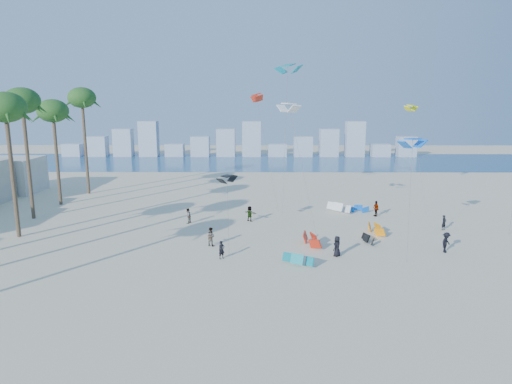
{
  "coord_description": "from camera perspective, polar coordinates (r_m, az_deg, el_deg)",
  "views": [
    {
      "loc": [
        3.35,
        -25.88,
        12.96
      ],
      "look_at": [
        3.0,
        16.0,
        4.5
      ],
      "focal_mm": 31.41,
      "sensor_mm": 36.0,
      "label": 1
    }
  ],
  "objects": [
    {
      "name": "kitesurfers_far",
      "position": [
        45.66,
        9.18,
        -4.08
      ],
      "size": [
        27.53,
        14.79,
        1.81
      ],
      "color": "black",
      "rests_on": "ground"
    },
    {
      "name": "kitesurfer_mid",
      "position": [
        41.31,
        -5.81,
        -5.67
      ],
      "size": [
        1.04,
        0.96,
        1.73
      ],
      "primitive_type": "imported",
      "rotation": [
        0.0,
        0.0,
        2.7
      ],
      "color": "gray",
      "rests_on": "ground"
    },
    {
      "name": "ground",
      "position": [
        29.14,
        -6.39,
        -15.07
      ],
      "size": [
        220.0,
        220.0,
        0.0
      ],
      "primitive_type": "plane",
      "color": "beige",
      "rests_on": "ground"
    },
    {
      "name": "flying_kites",
      "position": [
        49.56,
        11.48,
        10.37
      ],
      "size": [
        33.13,
        24.06,
        17.92
      ],
      "color": "black",
      "rests_on": "ground"
    },
    {
      "name": "grounded_kites",
      "position": [
        46.33,
        10.69,
        -4.41
      ],
      "size": [
        11.77,
        20.59,
        1.07
      ],
      "color": "#0B808E",
      "rests_on": "ground"
    },
    {
      "name": "distant_skyline",
      "position": [
        108.43,
        -1.94,
        6.19
      ],
      "size": [
        85.0,
        3.0,
        8.4
      ],
      "color": "#9EADBF",
      "rests_on": "ground"
    },
    {
      "name": "kitesurfer_near",
      "position": [
        37.93,
        -4.41,
        -7.36
      ],
      "size": [
        0.67,
        0.63,
        1.55
      ],
      "primitive_type": "imported",
      "rotation": [
        0.0,
        0.0,
        0.64
      ],
      "color": "black",
      "rests_on": "ground"
    },
    {
      "name": "ocean",
      "position": [
        98.79,
        -1.47,
        3.88
      ],
      "size": [
        220.0,
        220.0,
        0.0
      ],
      "primitive_type": "plane",
      "color": "navy",
      "rests_on": "ground"
    }
  ]
}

